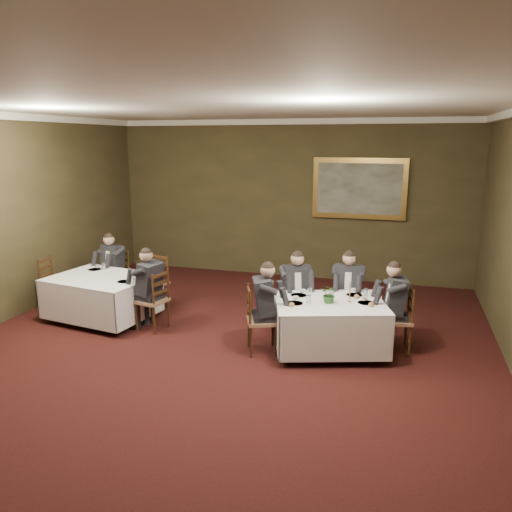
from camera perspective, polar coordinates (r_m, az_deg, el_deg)
The scene contains 25 objects.
ground at distance 7.08m, azimuth -5.77°, elevation -12.48°, with size 10.00×10.00×0.00m, color black.
ceiling at distance 6.40m, azimuth -6.51°, elevation 17.07°, with size 8.00×10.00×0.10m, color silver.
back_wall at distance 11.24m, azimuth 3.78°, elevation 6.42°, with size 8.00×0.10×3.50m, color #342E1A.
crown_molding at distance 6.40m, azimuth -6.50°, elevation 16.54°, with size 8.00×10.00×0.12m.
table_main at distance 7.43m, azimuth 8.38°, elevation -7.52°, with size 1.87×1.63×0.67m.
table_second at distance 9.04m, azimuth -17.19°, elevation -4.22°, with size 1.87×1.53×0.67m.
chair_main_backleft at distance 8.19m, azimuth 4.48°, elevation -6.68°, with size 0.58×0.57×1.00m.
diner_main_backleft at distance 8.10m, azimuth 4.53°, elevation -5.19°, with size 0.57×0.61×1.35m.
chair_main_backright at distance 8.31m, azimuth 10.36°, elevation -6.56°, with size 0.46×0.44×1.00m.
diner_main_backright at distance 8.22m, azimuth 10.42°, elevation -5.08°, with size 0.44×0.50×1.35m.
chair_main_endleft at distance 7.39m, azimuth 0.60°, elevation -8.85°, with size 0.55×0.57×1.00m.
diner_main_endleft at distance 7.31m, azimuth 0.69°, elevation -7.18°, with size 0.60×0.55×1.35m.
chair_main_endright at distance 7.71m, azimuth 15.75°, elevation -8.43°, with size 0.48×0.50×1.00m.
diner_main_endright at distance 7.63m, azimuth 15.77°, elevation -6.83°, with size 0.54×0.47×1.35m.
chair_sec_backleft at distance 9.99m, azimuth -15.72°, elevation -3.47°, with size 0.53×0.52×1.00m.
diner_sec_backleft at distance 9.93m, azimuth -15.85°, elevation -2.22°, with size 0.51×0.57×1.35m.
chair_sec_backright at distance 9.44m, azimuth -11.51°, elevation -4.21°, with size 0.55×0.54×1.00m.
chair_sec_endright at distance 8.43m, azimuth -11.65°, elevation -6.33°, with size 0.50×0.51×1.00m.
diner_sec_endright at distance 8.36m, azimuth -11.79°, elevation -4.84°, with size 0.55×0.49×1.35m.
chair_sec_endleft at distance 9.82m, azimuth -21.80°, elevation -4.23°, with size 0.47×0.48×1.00m.
centerpiece at distance 7.24m, azimuth 8.43°, elevation -4.25°, with size 0.26×0.22×0.29m, color #2D5926.
candlestick at distance 7.32m, azimuth 10.68°, elevation -3.93°, with size 0.07×0.07×0.46m.
place_setting_table_main at distance 7.59m, azimuth 5.34°, elevation -4.23°, with size 0.33×0.31×0.14m.
place_setting_table_second at distance 9.49m, azimuth -17.59°, elevation -1.26°, with size 0.33×0.31×0.14m.
painting at distance 10.91m, azimuth 11.72°, elevation 7.55°, with size 1.97×0.09×1.29m.
Camera 1 is at (2.48, -5.89, 3.04)m, focal length 35.00 mm.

